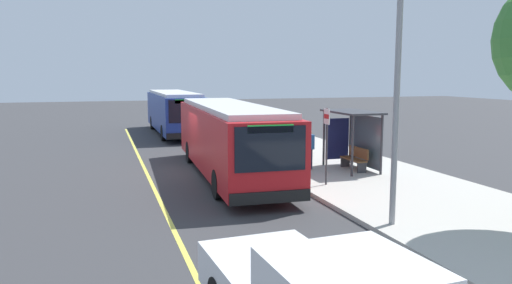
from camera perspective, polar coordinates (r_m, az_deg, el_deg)
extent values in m
plane|color=#38383A|center=(21.53, -6.64, -3.32)|extent=(120.00, 120.00, 0.00)
cube|color=#B7B2A8|center=(23.37, 7.97, -2.28)|extent=(44.00, 6.40, 0.15)
cube|color=#E0D64C|center=(21.24, -12.49, -3.60)|extent=(36.00, 0.14, 0.01)
cube|color=red|center=(20.12, -3.14, 0.40)|extent=(11.82, 3.03, 2.40)
cube|color=silver|center=(19.99, -3.17, 4.10)|extent=(10.87, 2.74, 0.20)
cube|color=black|center=(14.41, 1.70, -0.80)|extent=(0.13, 2.17, 1.34)
cube|color=black|center=(20.39, 0.41, 1.33)|extent=(10.31, 0.47, 1.06)
cube|color=white|center=(20.57, 0.41, -2.18)|extent=(11.13, 0.49, 0.28)
cube|color=#26D83F|center=(14.33, 1.71, 1.52)|extent=(0.09, 1.40, 0.24)
cube|color=black|center=(14.69, 1.69, -6.42)|extent=(0.18, 2.50, 0.36)
cylinder|color=black|center=(17.13, 3.22, -4.47)|extent=(1.01, 0.32, 1.00)
cylinder|color=black|center=(16.56, -4.42, -4.90)|extent=(1.01, 0.32, 1.00)
cylinder|color=black|center=(23.91, -2.16, -0.95)|extent=(1.01, 0.32, 1.00)
cylinder|color=black|center=(23.51, -7.66, -1.17)|extent=(1.01, 0.32, 1.00)
cube|color=navy|center=(35.01, -9.49, 3.46)|extent=(11.31, 2.57, 2.40)
cube|color=silver|center=(34.94, -9.53, 5.59)|extent=(10.41, 2.32, 0.20)
cube|color=black|center=(29.39, -7.98, 3.52)|extent=(0.04, 2.17, 1.34)
cube|color=black|center=(35.19, -7.41, 3.99)|extent=(9.95, 0.06, 1.06)
cube|color=yellow|center=(35.29, -7.37, 1.94)|extent=(10.74, 0.05, 0.28)
cube|color=#26D83F|center=(29.34, -8.00, 4.67)|extent=(0.03, 1.40, 0.24)
cube|color=black|center=(29.51, -7.92, 0.71)|extent=(0.09, 2.50, 0.36)
cylinder|color=black|center=(31.85, -6.51, 1.20)|extent=(1.00, 0.28, 1.00)
cylinder|color=black|center=(31.50, -10.64, 1.04)|extent=(1.00, 0.28, 1.00)
cylinder|color=black|center=(38.61, -8.45, 2.32)|extent=(1.00, 0.28, 1.00)
cylinder|color=black|center=(38.32, -11.86, 2.19)|extent=(1.00, 0.28, 1.00)
cylinder|color=black|center=(9.38, 6.82, -15.86)|extent=(0.77, 0.29, 0.76)
cylinder|color=#333338|center=(20.31, 14.31, -0.33)|extent=(0.10, 0.10, 2.40)
cylinder|color=#333338|center=(19.66, 11.09, -0.49)|extent=(0.10, 0.10, 2.40)
cylinder|color=#333338|center=(22.54, 10.84, 0.56)|extent=(0.10, 0.10, 2.40)
cylinder|color=#333338|center=(21.96, 7.85, 0.44)|extent=(0.10, 0.10, 2.40)
cube|color=#333338|center=(20.97, 11.04, 3.43)|extent=(2.90, 1.60, 0.08)
cube|color=#4C606B|center=(21.42, 12.49, 0.14)|extent=(2.47, 0.04, 2.16)
cube|color=navy|center=(22.25, 9.37, 0.38)|extent=(0.06, 1.11, 1.82)
cube|color=brown|center=(21.18, 11.18, -1.96)|extent=(1.60, 0.44, 0.06)
cube|color=brown|center=(21.25, 11.77, -1.18)|extent=(1.60, 0.05, 0.44)
cube|color=#333338|center=(21.84, 10.26, -2.24)|extent=(0.08, 0.40, 0.45)
cube|color=#333338|center=(20.60, 12.12, -2.89)|extent=(0.08, 0.40, 0.45)
cylinder|color=#333338|center=(18.00, 8.17, -0.54)|extent=(0.07, 0.07, 2.80)
cube|color=white|center=(17.87, 8.18, 2.95)|extent=(0.44, 0.03, 0.56)
cube|color=red|center=(17.86, 8.14, 2.95)|extent=(0.40, 0.01, 0.16)
cylinder|color=#282D47|center=(21.08, 6.36, -1.97)|extent=(0.14, 0.14, 0.85)
cylinder|color=#282D47|center=(21.01, 5.91, -2.00)|extent=(0.14, 0.14, 0.85)
cube|color=#265999|center=(20.93, 6.16, 0.00)|extent=(0.24, 0.40, 0.62)
sphere|color=tan|center=(20.88, 6.18, 1.14)|extent=(0.22, 0.22, 0.22)
cylinder|color=gray|center=(13.38, 15.92, 4.13)|extent=(0.16, 0.16, 6.40)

